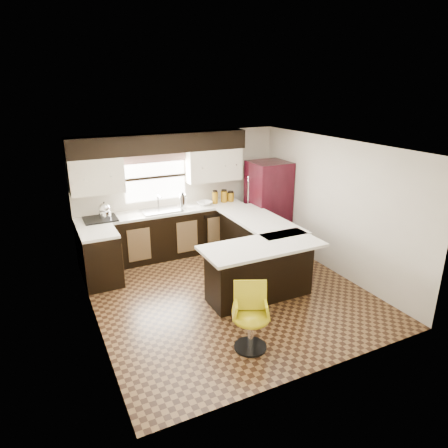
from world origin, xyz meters
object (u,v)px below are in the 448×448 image
peninsula_long (257,245)px  bar_chair (251,319)px  refrigerator (268,204)px  peninsula_return (259,272)px

peninsula_long → bar_chair: (-1.31, -2.07, -0.01)m
refrigerator → peninsula_long: bearing=-131.2°
peninsula_return → refrigerator: refrigerator is taller
peninsula_long → peninsula_return: (-0.53, -0.97, 0.00)m
peninsula_long → refrigerator: bearing=48.8°
peninsula_return → refrigerator: bearing=55.0°
refrigerator → bar_chair: bearing=-125.2°
bar_chair → peninsula_long: bearing=82.5°
peninsula_long → refrigerator: size_ratio=1.09×
peninsula_return → refrigerator: 2.35m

